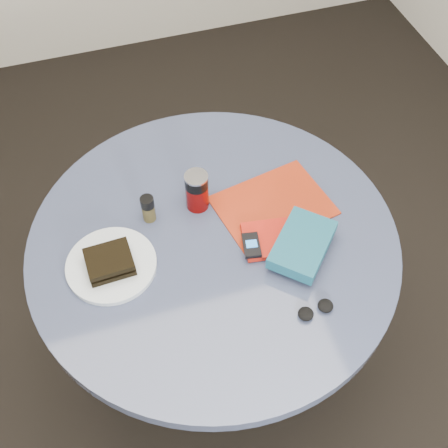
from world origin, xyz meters
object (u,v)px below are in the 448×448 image
object	(u,v)px
red_book	(277,238)
soda_can	(197,191)
headphones	(316,310)
table	(214,270)
pepper_grinder	(148,208)
magazine	(273,205)
novel	(302,244)
mp3_player	(251,245)
plate	(111,265)
sandwich	(110,262)

from	to	relation	value
red_book	soda_can	bearing A→B (deg)	141.16
headphones	table	bearing A→B (deg)	120.94
headphones	pepper_grinder	bearing A→B (deg)	128.40
red_book	magazine	bearing A→B (deg)	83.18
novel	red_book	bearing A→B (deg)	82.75
headphones	soda_can	bearing A→B (deg)	113.86
red_book	pepper_grinder	bearing A→B (deg)	158.61
soda_can	mp3_player	size ratio (longest dim) A/B	1.48
red_book	headphones	world-z (taller)	headphones
mp3_player	red_book	bearing A→B (deg)	7.40
mp3_player	headphones	bearing A→B (deg)	-67.45
red_book	mp3_player	xyz separation A→B (m)	(-0.08, -0.01, 0.01)
magazine	plate	bearing A→B (deg)	176.83
soda_can	headphones	xyz separation A→B (m)	(0.18, -0.41, -0.05)
plate	headphones	xyz separation A→B (m)	(0.45, -0.28, 0.00)
red_book	headphones	distance (m)	0.23
sandwich	mp3_player	bearing A→B (deg)	-8.53
plate	table	bearing A→B (deg)	1.72
headphones	sandwich	bearing A→B (deg)	148.99
table	plate	bearing A→B (deg)	-178.28
sandwich	headphones	distance (m)	0.53
table	headphones	size ratio (longest dim) A/B	10.24
table	red_book	distance (m)	0.25
novel	sandwich	bearing A→B (deg)	121.63
magazine	red_book	distance (m)	0.12
soda_can	mp3_player	xyz separation A→B (m)	(0.09, -0.19, -0.03)
soda_can	mp3_player	bearing A→B (deg)	-64.71
soda_can	novel	size ratio (longest dim) A/B	0.63
sandwich	magazine	bearing A→B (deg)	8.65
plate	mp3_player	bearing A→B (deg)	-9.87
table	sandwich	size ratio (longest dim) A/B	8.39
plate	headphones	distance (m)	0.53
plate	soda_can	xyz separation A→B (m)	(0.27, 0.13, 0.05)
pepper_grinder	headphones	world-z (taller)	pepper_grinder
magazine	mp3_player	distance (m)	0.17
headphones	magazine	bearing A→B (deg)	86.88
pepper_grinder	novel	distance (m)	0.42
sandwich	headphones	world-z (taller)	sandwich
magazine	novel	distance (m)	0.18
sandwich	red_book	world-z (taller)	sandwich
plate	magazine	bearing A→B (deg)	7.67
plate	red_book	xyz separation A→B (m)	(0.44, -0.05, 0.01)
mp3_player	magazine	bearing A→B (deg)	49.09
plate	sandwich	world-z (taller)	sandwich
pepper_grinder	magazine	bearing A→B (deg)	-10.28
red_book	novel	size ratio (longest dim) A/B	0.94
pepper_grinder	red_book	bearing A→B (deg)	-29.96
sandwich	magazine	distance (m)	0.48
sandwich	pepper_grinder	xyz separation A→B (m)	(0.13, 0.13, 0.01)
soda_can	pepper_grinder	world-z (taller)	soda_can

